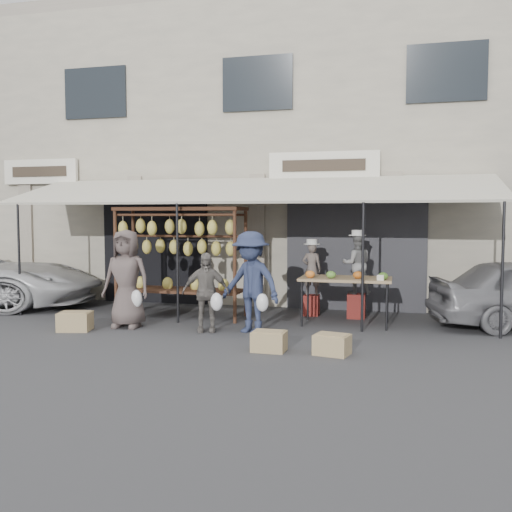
{
  "coord_description": "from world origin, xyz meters",
  "views": [
    {
      "loc": [
        3.12,
        -9.04,
        2.05
      ],
      "look_at": [
        0.49,
        1.4,
        1.3
      ],
      "focal_mm": 40.0,
      "sensor_mm": 36.0,
      "label": 1
    }
  ],
  "objects_px": {
    "produce_table": "(345,280)",
    "crate_far": "(75,321)",
    "vendor_left": "(312,269)",
    "crate_near_b": "(332,345)",
    "customer_mid": "(206,292)",
    "customer_right": "(251,282)",
    "customer_left": "(127,279)",
    "crate_near_a": "(269,341)",
    "vendor_right": "(357,264)",
    "banana_rack": "(180,240)"
  },
  "relations": [
    {
      "from": "crate_far",
      "to": "crate_near_a",
      "type": "bearing_deg",
      "value": -10.12
    },
    {
      "from": "produce_table",
      "to": "crate_far",
      "type": "bearing_deg",
      "value": -159.9
    },
    {
      "from": "customer_mid",
      "to": "crate_near_b",
      "type": "bearing_deg",
      "value": -42.98
    },
    {
      "from": "produce_table",
      "to": "vendor_right",
      "type": "height_order",
      "value": "vendor_right"
    },
    {
      "from": "banana_rack",
      "to": "customer_left",
      "type": "xyz_separation_m",
      "value": [
        -0.57,
        -1.22,
        -0.66
      ]
    },
    {
      "from": "customer_left",
      "to": "produce_table",
      "type": "bearing_deg",
      "value": 14.06
    },
    {
      "from": "customer_right",
      "to": "crate_far",
      "type": "height_order",
      "value": "customer_right"
    },
    {
      "from": "banana_rack",
      "to": "crate_near_b",
      "type": "height_order",
      "value": "banana_rack"
    },
    {
      "from": "vendor_left",
      "to": "customer_mid",
      "type": "distance_m",
      "value": 2.64
    },
    {
      "from": "customer_mid",
      "to": "crate_far",
      "type": "relative_size",
      "value": 2.55
    },
    {
      "from": "produce_table",
      "to": "customer_right",
      "type": "height_order",
      "value": "customer_right"
    },
    {
      "from": "crate_far",
      "to": "customer_right",
      "type": "bearing_deg",
      "value": 11.12
    },
    {
      "from": "produce_table",
      "to": "crate_far",
      "type": "relative_size",
      "value": 3.06
    },
    {
      "from": "vendor_left",
      "to": "customer_right",
      "type": "height_order",
      "value": "customer_right"
    },
    {
      "from": "customer_mid",
      "to": "customer_right",
      "type": "distance_m",
      "value": 0.83
    },
    {
      "from": "vendor_left",
      "to": "crate_near_b",
      "type": "relative_size",
      "value": 2.17
    },
    {
      "from": "vendor_right",
      "to": "crate_far",
      "type": "bearing_deg",
      "value": 15.74
    },
    {
      "from": "crate_near_a",
      "to": "crate_far",
      "type": "height_order",
      "value": "crate_far"
    },
    {
      "from": "vendor_right",
      "to": "crate_near_a",
      "type": "relative_size",
      "value": 2.42
    },
    {
      "from": "banana_rack",
      "to": "customer_mid",
      "type": "xyz_separation_m",
      "value": [
        0.97,
        -1.24,
        -0.86
      ]
    },
    {
      "from": "vendor_left",
      "to": "vendor_right",
      "type": "xyz_separation_m",
      "value": [
        0.92,
        -0.08,
        0.13
      ]
    },
    {
      "from": "customer_mid",
      "to": "crate_near_b",
      "type": "xyz_separation_m",
      "value": [
        2.38,
        -1.15,
        -0.56
      ]
    },
    {
      "from": "produce_table",
      "to": "vendor_left",
      "type": "xyz_separation_m",
      "value": [
        -0.77,
        0.89,
        0.11
      ]
    },
    {
      "from": "vendor_left",
      "to": "customer_right",
      "type": "bearing_deg",
      "value": 63.51
    },
    {
      "from": "vendor_left",
      "to": "customer_left",
      "type": "distance_m",
      "value": 3.75
    },
    {
      "from": "produce_table",
      "to": "customer_mid",
      "type": "xyz_separation_m",
      "value": [
        -2.35,
        -1.21,
        -0.16
      ]
    },
    {
      "from": "produce_table",
      "to": "customer_left",
      "type": "relative_size",
      "value": 0.94
    },
    {
      "from": "vendor_left",
      "to": "customer_right",
      "type": "xyz_separation_m",
      "value": [
        -0.78,
        -1.99,
        -0.07
      ]
    },
    {
      "from": "customer_right",
      "to": "crate_near_b",
      "type": "xyz_separation_m",
      "value": [
        1.58,
        -1.26,
        -0.74
      ]
    },
    {
      "from": "vendor_left",
      "to": "crate_near_a",
      "type": "height_order",
      "value": "vendor_left"
    },
    {
      "from": "produce_table",
      "to": "crate_far",
      "type": "xyz_separation_m",
      "value": [
        -4.66,
        -1.7,
        -0.7
      ]
    },
    {
      "from": "customer_mid",
      "to": "crate_far",
      "type": "height_order",
      "value": "customer_mid"
    },
    {
      "from": "vendor_left",
      "to": "crate_far",
      "type": "xyz_separation_m",
      "value": [
        -3.88,
        -2.6,
        -0.8
      ]
    },
    {
      "from": "banana_rack",
      "to": "customer_right",
      "type": "bearing_deg",
      "value": -32.37
    },
    {
      "from": "produce_table",
      "to": "crate_near_b",
      "type": "bearing_deg",
      "value": -89.39
    },
    {
      "from": "banana_rack",
      "to": "customer_left",
      "type": "height_order",
      "value": "banana_rack"
    },
    {
      "from": "crate_near_b",
      "to": "crate_near_a",
      "type": "bearing_deg",
      "value": -179.23
    },
    {
      "from": "customer_right",
      "to": "crate_near_b",
      "type": "distance_m",
      "value": 2.15
    },
    {
      "from": "crate_near_b",
      "to": "produce_table",
      "type": "bearing_deg",
      "value": 90.61
    },
    {
      "from": "vendor_left",
      "to": "crate_near_a",
      "type": "bearing_deg",
      "value": 82.09
    },
    {
      "from": "produce_table",
      "to": "customer_left",
      "type": "distance_m",
      "value": 4.07
    },
    {
      "from": "produce_table",
      "to": "customer_left",
      "type": "bearing_deg",
      "value": -163.01
    },
    {
      "from": "produce_table",
      "to": "crate_near_b",
      "type": "relative_size",
      "value": 3.41
    },
    {
      "from": "banana_rack",
      "to": "customer_right",
      "type": "distance_m",
      "value": 2.2
    },
    {
      "from": "vendor_left",
      "to": "crate_near_a",
      "type": "distance_m",
      "value": 3.37
    },
    {
      "from": "produce_table",
      "to": "customer_right",
      "type": "distance_m",
      "value": 1.9
    },
    {
      "from": "vendor_right",
      "to": "customer_mid",
      "type": "relative_size",
      "value": 0.86
    },
    {
      "from": "customer_left",
      "to": "crate_near_a",
      "type": "xyz_separation_m",
      "value": [
        2.96,
        -1.18,
        -0.75
      ]
    },
    {
      "from": "produce_table",
      "to": "customer_right",
      "type": "bearing_deg",
      "value": -144.81
    },
    {
      "from": "customer_mid",
      "to": "customer_right",
      "type": "bearing_deg",
      "value": -8.99
    }
  ]
}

